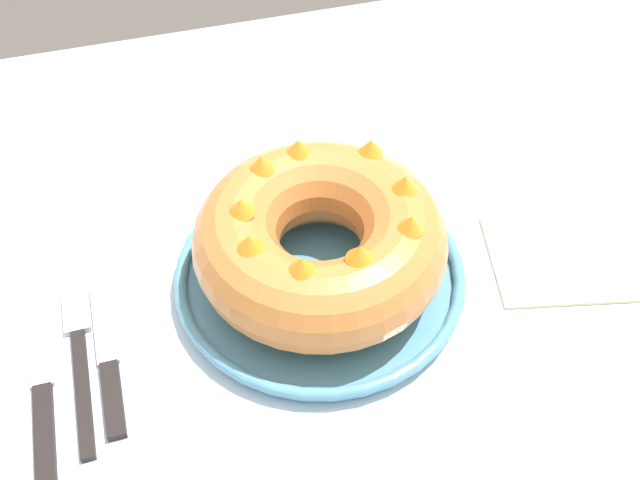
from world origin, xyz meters
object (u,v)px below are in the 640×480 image
(serving_dish, at_px, (320,275))
(serving_knife, at_px, (43,390))
(cake_knife, at_px, (109,366))
(bundt_cake, at_px, (320,239))
(napkin, at_px, (574,257))
(fork, at_px, (80,355))

(serving_dish, relative_size, serving_knife, 1.38)
(serving_dish, height_order, cake_knife, serving_dish)
(cake_knife, bearing_deg, serving_knife, -170.93)
(serving_dish, bearing_deg, serving_knife, -168.84)
(serving_dish, distance_m, cake_knife, 0.21)
(serving_dish, relative_size, bundt_cake, 1.19)
(serving_dish, height_order, serving_knife, serving_dish)
(serving_dish, xyz_separation_m, napkin, (0.26, -0.04, -0.01))
(serving_knife, relative_size, napkin, 1.20)
(napkin, bearing_deg, serving_dish, 170.80)
(serving_dish, distance_m, bundt_cake, 0.05)
(napkin, bearing_deg, fork, 178.01)
(napkin, bearing_deg, cake_knife, -179.64)
(serving_dish, height_order, napkin, serving_dish)
(serving_dish, bearing_deg, cake_knife, -168.00)
(fork, bearing_deg, serving_dish, 3.43)
(bundt_cake, xyz_separation_m, fork, (-0.23, -0.02, -0.06))
(serving_knife, distance_m, napkin, 0.52)
(cake_knife, bearing_deg, napkin, 1.29)
(bundt_cake, distance_m, fork, 0.24)
(bundt_cake, height_order, serving_knife, bundt_cake)
(fork, bearing_deg, bundt_cake, 3.45)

